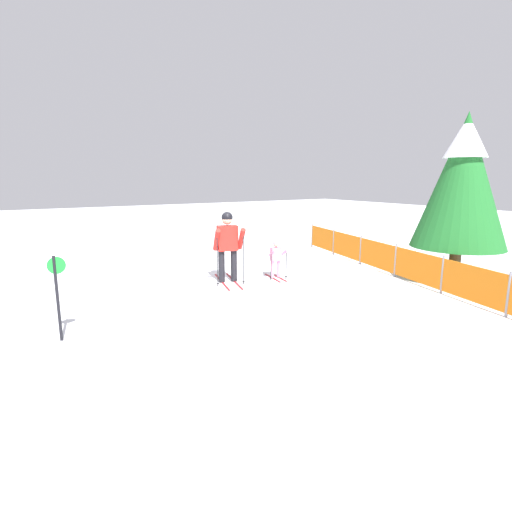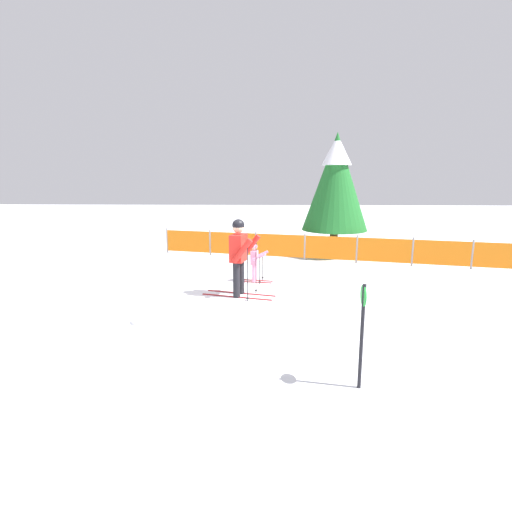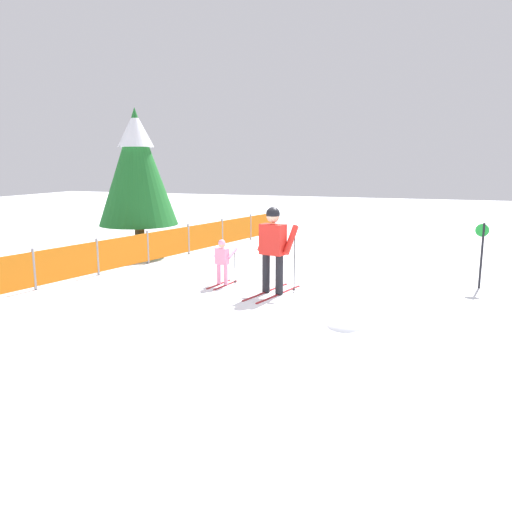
% 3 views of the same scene
% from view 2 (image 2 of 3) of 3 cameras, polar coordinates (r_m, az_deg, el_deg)
% --- Properties ---
extents(ground_plane, '(60.00, 60.00, 0.00)m').
position_cam_2_polar(ground_plane, '(9.27, -2.09, -6.17)').
color(ground_plane, white).
extents(skier_adult, '(1.76, 0.88, 1.82)m').
position_cam_2_polar(skier_adult, '(9.28, -2.39, 0.76)').
color(skier_adult, maroon).
rests_on(skier_adult, ground_plane).
extents(skier_child, '(1.00, 0.51, 1.04)m').
position_cam_2_polar(skier_child, '(10.61, -0.12, -0.51)').
color(skier_child, maroon).
rests_on(skier_child, ground_plane).
extents(safety_fence, '(11.65, 2.83, 0.91)m').
position_cam_2_polar(safety_fence, '(13.42, 10.58, 1.16)').
color(safety_fence, gray).
rests_on(safety_fence, ground_plane).
extents(conifer_far, '(2.30, 2.30, 4.27)m').
position_cam_2_polar(conifer_far, '(14.38, 11.35, 10.54)').
color(conifer_far, '#4C3823').
rests_on(conifer_far, ground_plane).
extents(trail_marker, '(0.05, 0.28, 1.44)m').
position_cam_2_polar(trail_marker, '(5.45, 14.93, -9.47)').
color(trail_marker, black).
rests_on(trail_marker, ground_plane).
extents(snow_mound, '(0.71, 0.60, 0.28)m').
position_cam_2_polar(snow_mound, '(8.16, -15.05, -9.05)').
color(snow_mound, white).
rests_on(snow_mound, ground_plane).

